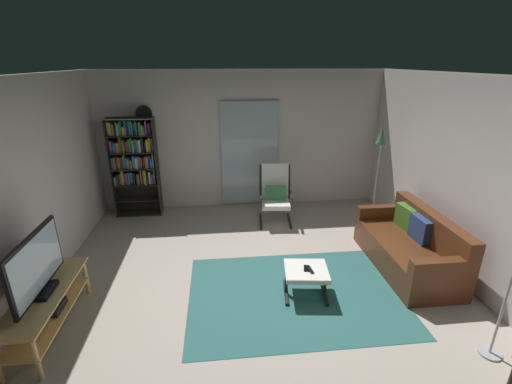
% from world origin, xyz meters
% --- Properties ---
extents(ground_plane, '(7.02, 7.02, 0.00)m').
position_xyz_m(ground_plane, '(0.00, 0.00, 0.00)').
color(ground_plane, '#AFA294').
extents(wall_back, '(5.60, 0.06, 2.60)m').
position_xyz_m(wall_back, '(0.00, 2.90, 1.30)').
color(wall_back, silver).
rests_on(wall_back, ground).
extents(wall_left, '(0.06, 6.00, 2.60)m').
position_xyz_m(wall_left, '(-2.70, 0.00, 1.30)').
color(wall_left, silver).
rests_on(wall_left, ground).
extents(wall_right, '(0.06, 6.00, 2.60)m').
position_xyz_m(wall_right, '(2.70, 0.00, 1.30)').
color(wall_right, silver).
rests_on(wall_right, ground).
extents(glass_door_panel, '(1.10, 0.01, 2.00)m').
position_xyz_m(glass_door_panel, '(0.15, 2.83, 1.05)').
color(glass_door_panel, silver).
extents(area_rug, '(2.62, 1.88, 0.01)m').
position_xyz_m(area_rug, '(0.43, -0.16, 0.00)').
color(area_rug, '#2F6461').
rests_on(area_rug, ground).
extents(tv_stand, '(0.44, 1.39, 0.49)m').
position_xyz_m(tv_stand, '(-2.31, -0.49, 0.33)').
color(tv_stand, tan).
rests_on(tv_stand, ground).
extents(television, '(0.20, 1.02, 0.66)m').
position_xyz_m(television, '(-2.31, -0.50, 0.81)').
color(television, black).
rests_on(television, tv_stand).
extents(bookshelf_near_tv, '(0.82, 0.30, 1.81)m').
position_xyz_m(bookshelf_near_tv, '(-1.98, 2.60, 1.07)').
color(bookshelf_near_tv, black).
rests_on(bookshelf_near_tv, ground).
extents(leather_sofa, '(0.80, 1.74, 0.81)m').
position_xyz_m(leather_sofa, '(2.16, 0.30, 0.30)').
color(leather_sofa, '#572C16').
rests_on(leather_sofa, ground).
extents(lounge_armchair, '(0.62, 0.70, 1.02)m').
position_xyz_m(lounge_armchair, '(0.53, 2.05, 0.53)').
color(lounge_armchair, black).
rests_on(lounge_armchair, ground).
extents(ottoman, '(0.57, 0.54, 0.37)m').
position_xyz_m(ottoman, '(0.56, -0.17, 0.30)').
color(ottoman, white).
rests_on(ottoman, ground).
extents(tv_remote, '(0.06, 0.15, 0.02)m').
position_xyz_m(tv_remote, '(0.60, -0.21, 0.37)').
color(tv_remote, black).
rests_on(tv_remote, ottoman).
extents(cell_phone, '(0.10, 0.15, 0.01)m').
position_xyz_m(cell_phone, '(0.57, -0.16, 0.37)').
color(cell_phone, black).
rests_on(cell_phone, ottoman).
extents(floor_lamp_by_shelf, '(0.22, 0.22, 1.72)m').
position_xyz_m(floor_lamp_by_shelf, '(2.27, 1.81, 1.39)').
color(floor_lamp_by_shelf, '#A5A5AD').
rests_on(floor_lamp_by_shelf, ground).
extents(wall_clock, '(0.29, 0.03, 0.29)m').
position_xyz_m(wall_clock, '(-1.76, 2.82, 1.85)').
color(wall_clock, silver).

